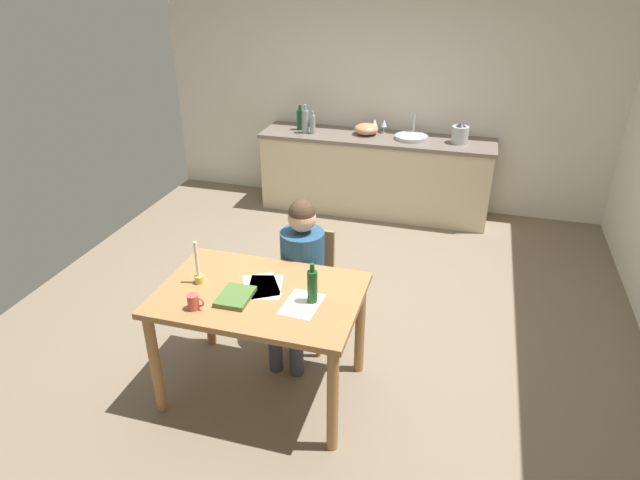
% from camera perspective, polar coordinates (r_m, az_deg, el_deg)
% --- Properties ---
extents(ground_plane, '(5.20, 5.20, 0.04)m').
position_cam_1_polar(ground_plane, '(4.74, 0.19, -7.81)').
color(ground_plane, '#7A6B56').
extents(wall_back, '(5.20, 0.12, 2.60)m').
position_cam_1_polar(wall_back, '(6.57, 6.62, 14.77)').
color(wall_back, silver).
rests_on(wall_back, ground).
extents(kitchen_counter, '(2.61, 0.64, 0.90)m').
position_cam_1_polar(kitchen_counter, '(6.47, 5.66, 6.77)').
color(kitchen_counter, beige).
rests_on(kitchen_counter, ground).
extents(dining_table, '(1.29, 0.87, 0.80)m').
position_cam_1_polar(dining_table, '(3.62, -6.16, -6.92)').
color(dining_table, '#9E7042').
rests_on(dining_table, ground).
extents(chair_at_table, '(0.41, 0.41, 0.88)m').
position_cam_1_polar(chair_at_table, '(4.22, -1.40, -4.22)').
color(chair_at_table, '#9E7042').
rests_on(chair_at_table, ground).
extents(person_seated, '(0.33, 0.60, 1.19)m').
position_cam_1_polar(person_seated, '(4.01, -2.11, -3.07)').
color(person_seated, navy).
rests_on(person_seated, ground).
extents(coffee_mug, '(0.11, 0.07, 0.10)m').
position_cam_1_polar(coffee_mug, '(3.43, -12.85, -6.23)').
color(coffee_mug, '#D84C3F').
rests_on(coffee_mug, dining_table).
extents(candlestick, '(0.06, 0.06, 0.30)m').
position_cam_1_polar(candlestick, '(3.67, -12.42, -3.16)').
color(candlestick, gold).
rests_on(candlestick, dining_table).
extents(book_magazine, '(0.20, 0.26, 0.03)m').
position_cam_1_polar(book_magazine, '(3.50, -8.70, -5.77)').
color(book_magazine, '#4A6F32').
rests_on(book_magazine, dining_table).
extents(paper_letter, '(0.33, 0.36, 0.00)m').
position_cam_1_polar(paper_letter, '(3.62, -6.07, -4.68)').
color(paper_letter, white).
rests_on(paper_letter, dining_table).
extents(paper_bill, '(0.28, 0.34, 0.00)m').
position_cam_1_polar(paper_bill, '(3.60, -5.68, -4.83)').
color(paper_bill, white).
rests_on(paper_bill, dining_table).
extents(paper_envelope, '(0.23, 0.31, 0.00)m').
position_cam_1_polar(paper_envelope, '(3.42, -1.87, -6.60)').
color(paper_envelope, white).
rests_on(paper_envelope, dining_table).
extents(wine_bottle_on_table, '(0.06, 0.06, 0.27)m').
position_cam_1_polar(wine_bottle_on_table, '(3.38, -0.79, -4.74)').
color(wine_bottle_on_table, '#194C23').
rests_on(wine_bottle_on_table, dining_table).
extents(sink_unit, '(0.36, 0.36, 0.24)m').
position_cam_1_polar(sink_unit, '(6.27, 9.38, 10.42)').
color(sink_unit, '#B2B7BC').
rests_on(sink_unit, kitchen_counter).
extents(bottle_oil, '(0.08, 0.08, 0.28)m').
position_cam_1_polar(bottle_oil, '(6.52, -2.05, 12.30)').
color(bottle_oil, '#194C23').
rests_on(bottle_oil, kitchen_counter).
extents(bottle_vinegar, '(0.08, 0.08, 0.32)m').
position_cam_1_polar(bottle_vinegar, '(6.39, -1.53, 12.13)').
color(bottle_vinegar, '#8C999E').
rests_on(bottle_vinegar, kitchen_counter).
extents(bottle_wine_red, '(0.06, 0.06, 0.25)m').
position_cam_1_polar(bottle_wine_red, '(6.37, -0.76, 11.85)').
color(bottle_wine_red, '#8C999E').
rests_on(bottle_wine_red, kitchen_counter).
extents(mixing_bowl, '(0.27, 0.27, 0.12)m').
position_cam_1_polar(mixing_bowl, '(6.36, 4.78, 11.31)').
color(mixing_bowl, tan).
rests_on(mixing_bowl, kitchen_counter).
extents(stovetop_kettle, '(0.18, 0.18, 0.22)m').
position_cam_1_polar(stovetop_kettle, '(6.21, 14.20, 10.53)').
color(stovetop_kettle, '#B7BABF').
rests_on(stovetop_kettle, kitchen_counter).
extents(wine_glass_near_sink, '(0.07, 0.07, 0.15)m').
position_cam_1_polar(wine_glass_near_sink, '(6.43, 6.61, 11.82)').
color(wine_glass_near_sink, silver).
rests_on(wine_glass_near_sink, kitchen_counter).
extents(wine_glass_by_kettle, '(0.07, 0.07, 0.15)m').
position_cam_1_polar(wine_glass_by_kettle, '(6.45, 5.65, 11.91)').
color(wine_glass_by_kettle, silver).
rests_on(wine_glass_by_kettle, kitchen_counter).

